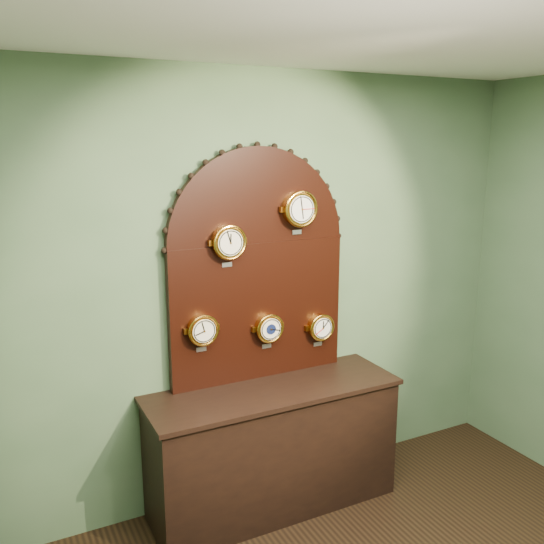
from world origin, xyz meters
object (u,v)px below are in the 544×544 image
shop_counter (273,449)px  hygrometer (203,330)px  tide_clock (320,327)px  roman_clock (229,242)px  barometer (269,328)px  display_board (258,259)px  arabic_clock (300,209)px

shop_counter → hygrometer: (-0.41, 0.15, 0.83)m
shop_counter → tide_clock: size_ratio=6.65×
roman_clock → barometer: 0.64m
hygrometer → barometer: bearing=-0.0°
roman_clock → barometer: roman_clock is taller
display_board → hygrometer: size_ratio=6.11×
arabic_clock → tide_clock: bearing=0.4°
display_board → barometer: bearing=-56.1°
roman_clock → tide_clock: bearing=0.1°
display_board → tide_clock: size_ratio=6.36×
display_board → roman_clock: (-0.23, -0.07, 0.14)m
tide_clock → hygrometer: bearing=-180.0°
shop_counter → display_board: display_board is taller
display_board → roman_clock: bearing=-163.7°
shop_counter → display_board: size_ratio=1.05×
shop_counter → arabic_clock: size_ratio=5.61×
roman_clock → hygrometer: 0.56m
shop_counter → roman_clock: 1.39m
display_board → roman_clock: display_board is taller
tide_clock → arabic_clock: bearing=-179.6°
roman_clock → display_board: bearing=16.3°
arabic_clock → barometer: arabic_clock is taller
shop_counter → barometer: bearing=74.0°
shop_counter → roman_clock: size_ratio=5.97×
roman_clock → shop_counter: bearing=-34.1°
arabic_clock → display_board: bearing=165.8°
hygrometer → tide_clock: (0.84, 0.00, -0.11)m
roman_clock → hygrometer: (-0.18, 0.00, -0.53)m
arabic_clock → barometer: size_ratio=1.16×
shop_counter → display_board: (0.00, 0.22, 1.23)m
arabic_clock → hygrometer: arabic_clock is taller
shop_counter → roman_clock: bearing=145.9°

